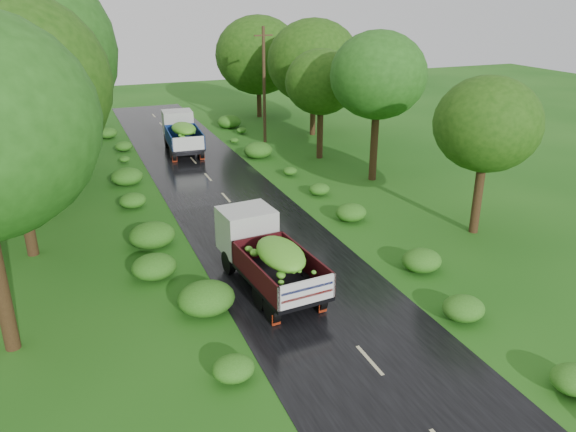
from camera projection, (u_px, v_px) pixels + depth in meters
ground at (370, 361)px, 17.41m from camera, size 120.00×120.00×0.00m
road at (305, 287)px, 21.71m from camera, size 6.50×80.00×0.02m
road_lines at (295, 276)px, 22.57m from camera, size 0.12×69.60×0.00m
truck_near at (266, 252)px, 21.37m from camera, size 2.64×6.21×2.54m
truck_far at (181, 131)px, 39.78m from camera, size 2.58×6.26×2.57m
utility_pole at (264, 84)px, 41.20m from camera, size 1.47×0.29×8.40m
trees_left at (11, 64)px, 30.28m from camera, size 5.85×34.66×9.85m
trees_right at (320, 71)px, 39.41m from camera, size 5.80×32.50×7.74m
shrubs at (236, 204)px, 29.33m from camera, size 11.90×44.00×0.70m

